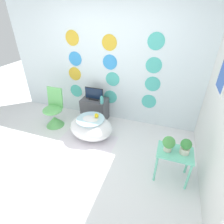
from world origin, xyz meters
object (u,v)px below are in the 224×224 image
(bathtub, at_px, (91,127))
(vase, at_px, (102,100))
(chair, at_px, (54,115))
(potted_plant_right, at_px, (186,146))
(potted_plant_left, at_px, (169,143))
(tv, at_px, (94,94))

(bathtub, height_order, vase, vase)
(chair, bearing_deg, bathtub, -7.29)
(bathtub, bearing_deg, potted_plant_right, -16.11)
(chair, xyz_separation_m, potted_plant_right, (2.61, -0.60, 0.37))
(chair, xyz_separation_m, potted_plant_left, (2.38, -0.62, 0.38))
(tv, xyz_separation_m, potted_plant_left, (1.64, -1.13, 0.01))
(bathtub, distance_m, chair, 0.95)
(chair, height_order, potted_plant_right, chair)
(vase, relative_size, potted_plant_left, 0.72)
(chair, distance_m, tv, 0.98)
(potted_plant_left, distance_m, potted_plant_right, 0.22)
(tv, distance_m, potted_plant_left, 1.99)
(potted_plant_right, bearing_deg, vase, 148.92)
(bathtub, distance_m, potted_plant_left, 1.58)
(bathtub, height_order, chair, chair)
(tv, relative_size, vase, 2.49)
(vase, bearing_deg, potted_plant_left, -35.51)
(potted_plant_left, bearing_deg, bathtub, 160.80)
(bathtub, bearing_deg, tv, 107.21)
(vase, height_order, potted_plant_right, potted_plant_right)
(bathtub, relative_size, tv, 2.06)
(tv, height_order, potted_plant_left, tv)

